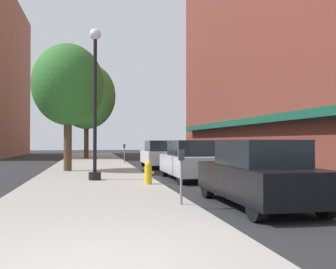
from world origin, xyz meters
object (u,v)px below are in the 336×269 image
Objects in this scene: car_white at (160,154)px; tree_near at (86,96)px; fire_hydrant at (148,173)px; car_black at (258,174)px; car_silver at (190,161)px; parking_meter_far at (124,151)px; parking_meter_near at (181,170)px; tree_mid at (68,85)px; lamppost at (95,101)px.

tree_near is at bearing 111.12° from car_white.
car_black reaches higher than fire_hydrant.
tree_near is 1.95× the size of car_silver.
fire_hydrant is at bearing -90.76° from parking_meter_far.
parking_meter_near is at bearing -83.94° from tree_near.
tree_near reaches higher than car_white.
tree_mid is at bearing -153.33° from car_white.
car_white is (1.95, -2.32, -0.14)m from parking_meter_far.
car_silver is (1.95, 6.40, -0.14)m from parking_meter_near.
parking_meter_near is 1.96m from car_black.
car_black is (1.95, -15.92, -0.14)m from parking_meter_far.
car_silver reaches higher than parking_meter_far.
car_white reaches higher than parking_meter_far.
tree_mid is (-3.30, 10.75, 3.53)m from parking_meter_near.
lamppost reaches higher than car_silver.
car_silver is at bearing 89.07° from car_black.
tree_near is at bearing 106.83° from parking_meter_far.
car_silver is (5.25, -4.35, -3.67)m from tree_mid.
fire_hydrant is 0.12× the size of tree_mid.
parking_meter_near is 13.71m from car_white.
car_black is at bearing -63.75° from fire_hydrant.
fire_hydrant is at bearing 92.10° from parking_meter_near.
parking_meter_far is 7.05m from tree_mid.
tree_mid reaches higher than parking_meter_far.
fire_hydrant is 0.18× the size of car_white.
fire_hydrant is 0.60× the size of parking_meter_far.
parking_meter_far is 9.68m from car_silver.
car_white is at bearing 77.29° from fire_hydrant.
lamppost is at bearing -101.36° from parking_meter_far.
tree_near is (-2.60, 24.47, 4.64)m from parking_meter_near.
tree_mid is 1.50× the size of car_white.
parking_meter_near is at bearing -87.90° from fire_hydrant.
parking_meter_near is at bearing -107.61° from car_silver.
tree_near is at bearing 91.91° from lamppost.
car_white reaches higher than parking_meter_near.
parking_meter_near is 15.89m from parking_meter_far.
tree_near is 1.95× the size of car_black.
fire_hydrant is 4.26m from parking_meter_near.
parking_meter_near and parking_meter_far have the same top height.
tree_near is at bearing 87.07° from tree_mid.
car_white is (5.25, 2.81, -3.67)m from tree_mid.
tree_mid is at bearing 107.06° from parking_meter_near.
tree_mid is 1.50× the size of car_black.
tree_mid reaches higher than parking_meter_near.
car_black and car_silver have the same top height.
tree_mid is at bearing 105.59° from lamppost.
car_black is 1.00× the size of car_silver.
tree_mid is (-3.14, 6.52, 3.96)m from fire_hydrant.
lamppost reaches higher than parking_meter_near.
lamppost is 0.91× the size of tree_mid.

